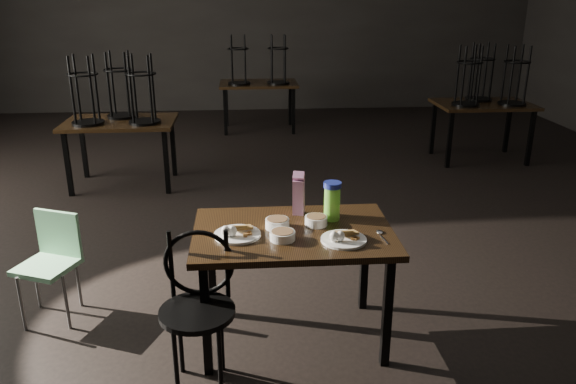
{
  "coord_description": "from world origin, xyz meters",
  "views": [
    {
      "loc": [
        -0.21,
        -4.41,
        2.11
      ],
      "look_at": [
        0.07,
        -0.93,
        0.85
      ],
      "focal_mm": 35.0,
      "sensor_mm": 36.0,
      "label": 1
    }
  ],
  "objects": [
    {
      "name": "main_table",
      "position": [
        0.07,
        -1.33,
        0.67
      ],
      "size": [
        1.2,
        0.8,
        0.75
      ],
      "color": "black",
      "rests_on": "ground"
    },
    {
      "name": "plate_left",
      "position": [
        -0.27,
        -1.39,
        0.77
      ],
      "size": [
        0.28,
        0.28,
        0.09
      ],
      "color": "white",
      "rests_on": "main_table"
    },
    {
      "name": "plate_right",
      "position": [
        0.34,
        -1.51,
        0.77
      ],
      "size": [
        0.26,
        0.26,
        0.09
      ],
      "color": "white",
      "rests_on": "main_table"
    },
    {
      "name": "bowl_near",
      "position": [
        -0.03,
        -1.29,
        0.78
      ],
      "size": [
        0.15,
        0.15,
        0.06
      ],
      "color": "white",
      "rests_on": "main_table"
    },
    {
      "name": "bowl_far",
      "position": [
        0.21,
        -1.26,
        0.78
      ],
      "size": [
        0.14,
        0.14,
        0.05
      ],
      "color": "white",
      "rests_on": "main_table"
    },
    {
      "name": "bowl_big",
      "position": [
        -0.01,
        -1.46,
        0.78
      ],
      "size": [
        0.15,
        0.15,
        0.05
      ],
      "color": "white",
      "rests_on": "main_table"
    },
    {
      "name": "juice_carton",
      "position": [
        0.12,
        -1.07,
        0.88
      ],
      "size": [
        0.09,
        0.09,
        0.29
      ],
      "color": "#8B1966",
      "rests_on": "main_table"
    },
    {
      "name": "water_bottle",
      "position": [
        0.32,
        -1.18,
        0.88
      ],
      "size": [
        0.14,
        0.14,
        0.25
      ],
      "color": "#80E743",
      "rests_on": "main_table"
    },
    {
      "name": "spoon",
      "position": [
        0.58,
        -1.43,
        0.75
      ],
      "size": [
        0.05,
        0.2,
        0.01
      ],
      "color": "silver",
      "rests_on": "main_table"
    },
    {
      "name": "bentwood_chair",
      "position": [
        -0.49,
        -1.68,
        0.52
      ],
      "size": [
        0.42,
        0.41,
        0.87
      ],
      "rotation": [
        0.0,
        0.0,
        -0.05
      ],
      "color": "black",
      "rests_on": "ground"
    },
    {
      "name": "school_chair",
      "position": [
        -1.52,
        -0.93,
        0.44
      ],
      "size": [
        0.44,
        0.44,
        0.73
      ],
      "rotation": [
        0.0,
        0.0,
        -0.39
      ],
      "color": "#7EC591",
      "rests_on": "ground"
    },
    {
      "name": "bg_table_left",
      "position": [
        -1.59,
        1.78,
        0.78
      ],
      "size": [
        1.2,
        0.8,
        1.48
      ],
      "color": "black",
      "rests_on": "ground"
    },
    {
      "name": "bg_table_right",
      "position": [
        2.84,
        2.48,
        0.78
      ],
      "size": [
        1.2,
        0.8,
        1.48
      ],
      "color": "black",
      "rests_on": "ground"
    },
    {
      "name": "bg_table_far",
      "position": [
        0.02,
        4.34,
        0.75
      ],
      "size": [
        1.2,
        0.8,
        1.48
      ],
      "color": "black",
      "rests_on": "ground"
    }
  ]
}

